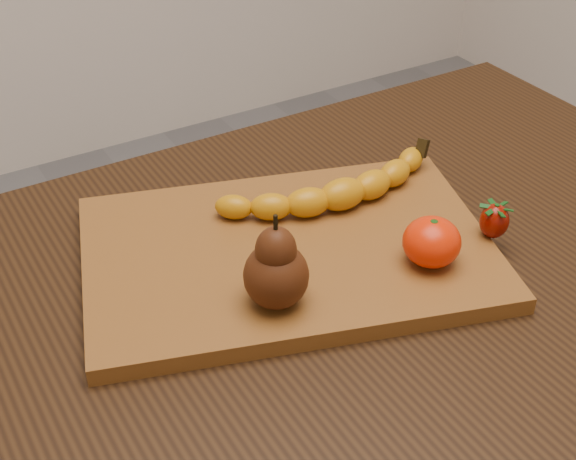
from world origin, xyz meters
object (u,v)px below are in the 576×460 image
table (360,325)px  mandarin (432,242)px  pear (276,261)px  cutting_board (288,252)px

table → mandarin: 0.16m
table → pear: bearing=-166.3°
pear → mandarin: size_ratio=1.64×
cutting_board → pear: pear is taller
pear → mandarin: (0.18, -0.03, -0.02)m
table → mandarin: bearing=-54.6°
table → mandarin: (0.04, -0.06, 0.14)m
cutting_board → pear: bearing=-110.1°
pear → mandarin: bearing=-8.8°
mandarin → table: bearing=125.4°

